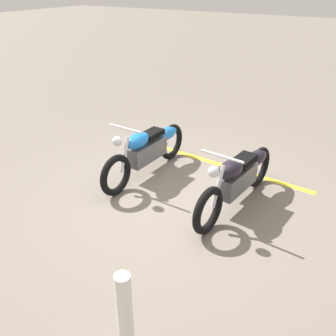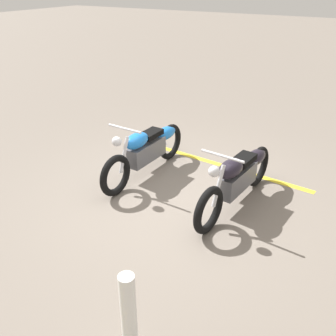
{
  "view_description": "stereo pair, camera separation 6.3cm",
  "coord_description": "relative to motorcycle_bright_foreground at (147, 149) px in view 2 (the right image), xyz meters",
  "views": [
    {
      "loc": [
        4.31,
        2.44,
        3.1
      ],
      "look_at": [
        0.3,
        0.0,
        0.65
      ],
      "focal_mm": 39.75,
      "sensor_mm": 36.0,
      "label": 1
    },
    {
      "loc": [
        4.34,
        2.39,
        3.1
      ],
      "look_at": [
        0.3,
        0.0,
        0.65
      ],
      "focal_mm": 39.75,
      "sensor_mm": 36.0,
      "label": 2
    }
  ],
  "objects": [
    {
      "name": "bollard_post",
      "position": [
        3.03,
        1.82,
        0.02
      ],
      "size": [
        0.14,
        0.14,
        0.97
      ],
      "primitive_type": "cylinder",
      "color": "white",
      "rests_on": "ground"
    },
    {
      "name": "motorcycle_bright_foreground",
      "position": [
        0.0,
        0.0,
        0.0
      ],
      "size": [
        2.23,
        0.62,
        1.04
      ],
      "rotation": [
        0.0,
        0.0,
        -0.04
      ],
      "color": "black",
      "rests_on": "ground"
    },
    {
      "name": "parking_stripe_near",
      "position": [
        -0.93,
        1.08,
        -0.46
      ],
      "size": [
        0.38,
        3.2,
        0.01
      ],
      "primitive_type": "cube",
      "rotation": [
        0.0,
        0.0,
        1.49
      ],
      "color": "yellow",
      "rests_on": "ground"
    },
    {
      "name": "motorcycle_dark_foreground",
      "position": [
        0.14,
        1.69,
        0.0
      ],
      "size": [
        2.23,
        0.62,
        1.04
      ],
      "rotation": [
        0.0,
        0.0,
        -0.1
      ],
      "color": "black",
      "rests_on": "ground"
    },
    {
      "name": "ground_plane",
      "position": [
        0.43,
        0.85,
        -0.46
      ],
      "size": [
        60.0,
        60.0,
        0.0
      ],
      "primitive_type": "plane",
      "color": "slate"
    }
  ]
}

